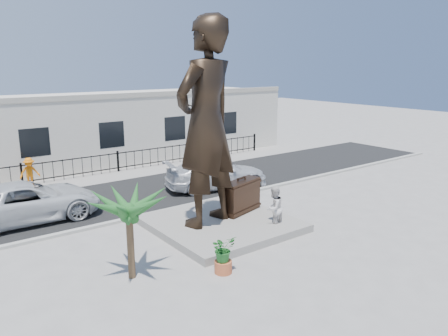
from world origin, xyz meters
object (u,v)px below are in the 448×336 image
(tourist, at_px, (274,208))
(car_white, at_px, (27,202))
(statue, at_px, (206,123))
(suitcase, at_px, (241,196))

(tourist, xyz_separation_m, car_white, (-7.59, 6.93, -0.05))
(statue, height_order, car_white, statue)
(suitcase, distance_m, tourist, 1.79)
(suitcase, height_order, tourist, tourist)
(suitcase, distance_m, car_white, 8.99)
(statue, relative_size, tourist, 4.44)
(car_white, bearing_deg, statue, -132.83)
(tourist, height_order, car_white, tourist)
(statue, bearing_deg, tourist, 128.08)
(suitcase, height_order, car_white, suitcase)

